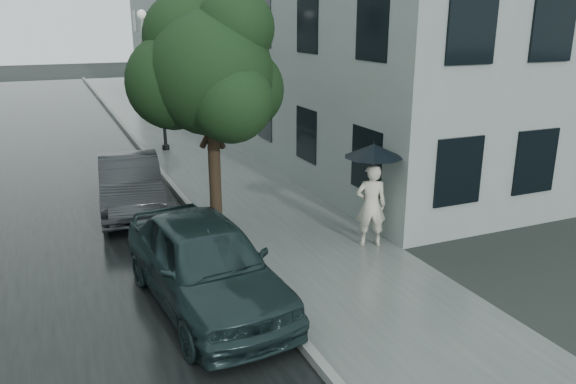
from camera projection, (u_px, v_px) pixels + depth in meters
name	position (u px, v px, depth m)	size (l,w,h in m)	color
ground	(357.00, 297.00, 9.99)	(120.00, 120.00, 0.00)	black
sidewalk	(198.00, 154.00, 20.60)	(3.50, 60.00, 0.01)	slate
kerb_near	(148.00, 156.00, 19.89)	(0.15, 60.00, 0.15)	slate
asphalt_road	(41.00, 168.00, 18.58)	(6.85, 60.00, 0.00)	black
building_near	(258.00, 24.00, 27.83)	(7.02, 36.00, 9.00)	gray
pedestrian	(371.00, 205.00, 12.02)	(0.66, 0.43, 1.82)	beige
umbrella	(374.00, 151.00, 11.69)	(1.37, 1.37, 1.37)	black
street_tree	(209.00, 71.00, 11.79)	(3.44, 3.12, 5.38)	#332619
lamp_post	(157.00, 72.00, 20.31)	(0.85, 0.35, 5.05)	black
car_near	(205.00, 262.00, 9.52)	(1.84, 4.57, 1.56)	#1A2C2D
car_far	(130.00, 184.00, 14.36)	(1.47, 4.23, 1.39)	#232628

